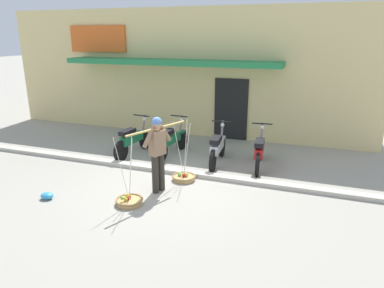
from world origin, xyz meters
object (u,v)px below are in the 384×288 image
at_px(fruit_vendor, 158,149).
at_px(fruit_basket_left_side, 129,200).
at_px(fruit_basket_right_side, 184,177).
at_px(motorcycle_second_in_row, 171,141).
at_px(motorcycle_nearest_shop, 133,140).
at_px(motorcycle_third_in_row, 218,148).
at_px(motorcycle_end_of_row, 260,151).
at_px(plastic_litter_bag, 47,196).

distance_m(fruit_vendor, fruit_basket_left_side, 1.22).
height_order(fruit_basket_right_side, motorcycle_second_in_row, fruit_basket_right_side).
height_order(motorcycle_nearest_shop, motorcycle_third_in_row, same).
xyz_separation_m(fruit_vendor, motorcycle_third_in_row, (0.77, 2.09, -0.52)).
height_order(fruit_basket_left_side, motorcycle_end_of_row, fruit_basket_left_side).
relative_size(fruit_basket_left_side, plastic_litter_bag, 5.18).
distance_m(fruit_basket_right_side, motorcycle_second_in_row, 1.86).
distance_m(motorcycle_nearest_shop, motorcycle_second_in_row, 1.11).
xyz_separation_m(motorcycle_nearest_shop, motorcycle_second_in_row, (1.07, 0.31, 0.00)).
relative_size(motorcycle_third_in_row, plastic_litter_bag, 6.50).
bearing_deg(fruit_basket_right_side, motorcycle_second_in_row, 121.93).
bearing_deg(fruit_basket_left_side, plastic_litter_bag, -167.93).
height_order(fruit_basket_right_side, motorcycle_end_of_row, fruit_basket_right_side).
bearing_deg(motorcycle_end_of_row, plastic_litter_bag, -139.58).
xyz_separation_m(fruit_basket_right_side, motorcycle_third_in_row, (0.46, 1.32, 0.38)).
xyz_separation_m(motorcycle_end_of_row, plastic_litter_bag, (-3.94, -3.35, -0.38)).
relative_size(motorcycle_nearest_shop, motorcycle_second_in_row, 1.00).
bearing_deg(fruit_vendor, fruit_basket_left_side, -112.08).
xyz_separation_m(motorcycle_third_in_row, plastic_litter_bag, (-2.84, -3.24, -0.38)).
distance_m(fruit_basket_right_side, plastic_litter_bag, 3.06).
height_order(motorcycle_second_in_row, plastic_litter_bag, motorcycle_second_in_row).
bearing_deg(motorcycle_end_of_row, fruit_basket_left_side, -126.16).
bearing_deg(fruit_basket_right_side, fruit_basket_left_side, -111.86).
height_order(fruit_basket_right_side, motorcycle_nearest_shop, fruit_basket_right_side).
xyz_separation_m(fruit_basket_left_side, motorcycle_second_in_row, (-0.35, 3.09, 0.37)).
xyz_separation_m(motorcycle_nearest_shop, motorcycle_third_in_row, (2.49, 0.09, 0.00)).
xyz_separation_m(fruit_basket_left_side, fruit_basket_right_side, (0.62, 1.54, -0.00)).
height_order(motorcycle_nearest_shop, plastic_litter_bag, motorcycle_nearest_shop).
xyz_separation_m(fruit_basket_left_side, motorcycle_end_of_row, (2.18, 2.98, 0.37)).
bearing_deg(motorcycle_third_in_row, motorcycle_end_of_row, 5.83).
bearing_deg(fruit_vendor, motorcycle_end_of_row, 49.81).
bearing_deg(motorcycle_third_in_row, motorcycle_nearest_shop, -177.97).
bearing_deg(fruit_basket_left_side, fruit_basket_right_side, 68.14).
bearing_deg(motorcycle_nearest_shop, motorcycle_third_in_row, 2.03).
relative_size(fruit_basket_right_side, plastic_litter_bag, 5.18).
bearing_deg(fruit_vendor, fruit_basket_right_side, 68.36).
xyz_separation_m(motorcycle_second_in_row, motorcycle_end_of_row, (2.52, -0.11, 0.00)).
xyz_separation_m(fruit_basket_right_side, motorcycle_end_of_row, (1.56, 1.44, 0.38)).
relative_size(fruit_basket_left_side, motorcycle_end_of_row, 0.80).
distance_m(motorcycle_third_in_row, plastic_litter_bag, 4.33).
xyz_separation_m(fruit_vendor, motorcycle_second_in_row, (-0.66, 2.32, -0.52)).
bearing_deg(plastic_litter_bag, fruit_basket_right_side, 38.87).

